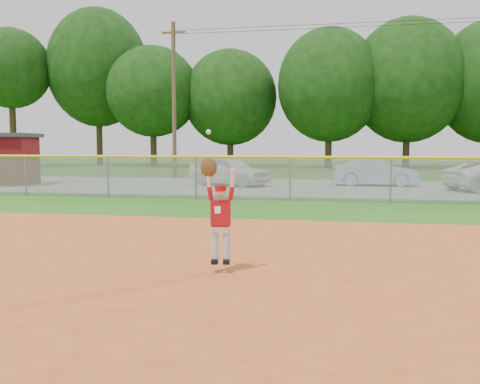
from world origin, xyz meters
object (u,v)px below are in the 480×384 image
Objects in this scene: utility_shed at (1,159)px; ballplayer at (219,211)px; car_white_a at (230,171)px; car_blue at (375,172)px.

utility_shed is 20.72m from ballplayer.
utility_shed is at bearing 133.16° from ballplayer.
car_blue is (6.65, 1.23, -0.06)m from car_white_a.
utility_shed is at bearing 96.69° from car_blue.
car_white_a is 17.01m from ballplayer.
ballplayer is (-3.25, -17.90, 0.29)m from car_blue.
ballplayer reaches higher than car_white_a.
ballplayer is at bearing -143.46° from car_white_a.
car_blue is at bearing 79.71° from ballplayer.
car_blue is 17.66m from utility_shed.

